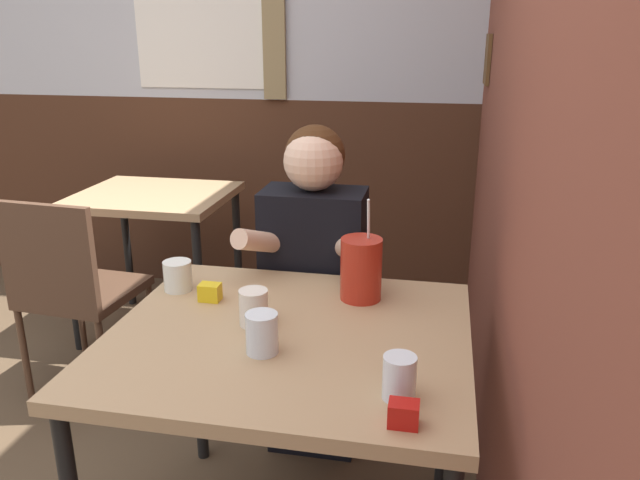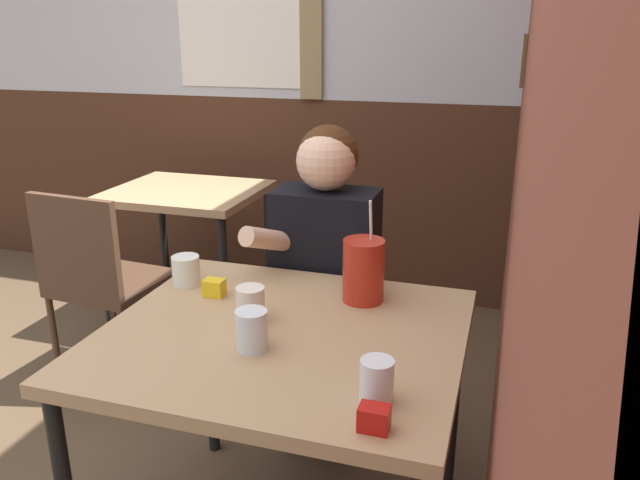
{
  "view_description": "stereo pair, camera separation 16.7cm",
  "coord_description": "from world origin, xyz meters",
  "px_view_note": "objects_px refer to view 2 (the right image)",
  "views": [
    {
      "loc": [
        0.99,
        -1.1,
        1.45
      ],
      "look_at": [
        0.68,
        0.46,
        0.92
      ],
      "focal_mm": 35.0,
      "sensor_mm": 36.0,
      "label": 1
    },
    {
      "loc": [
        1.15,
        -1.06,
        1.45
      ],
      "look_at": [
        0.68,
        0.46,
        0.92
      ],
      "focal_mm": 35.0,
      "sensor_mm": 36.0,
      "label": 2
    }
  ],
  "objects_px": {
    "chair_near_window": "(99,275)",
    "cocktail_pitcher": "(363,270)",
    "main_table": "(283,354)",
    "person_seated": "(326,290)",
    "background_table": "(187,208)"
  },
  "relations": [
    {
      "from": "background_table",
      "to": "person_seated",
      "type": "xyz_separation_m",
      "value": [
        0.94,
        -0.75,
        -0.02
      ]
    },
    {
      "from": "main_table",
      "to": "person_seated",
      "type": "distance_m",
      "value": 0.54
    },
    {
      "from": "cocktail_pitcher",
      "to": "background_table",
      "type": "bearing_deg",
      "value": 137.66
    },
    {
      "from": "main_table",
      "to": "background_table",
      "type": "relative_size",
      "value": 1.27
    },
    {
      "from": "background_table",
      "to": "cocktail_pitcher",
      "type": "relative_size",
      "value": 2.41
    },
    {
      "from": "background_table",
      "to": "cocktail_pitcher",
      "type": "distance_m",
      "value": 1.55
    },
    {
      "from": "chair_near_window",
      "to": "main_table",
      "type": "bearing_deg",
      "value": -26.79
    },
    {
      "from": "main_table",
      "to": "background_table",
      "type": "bearing_deg",
      "value": 127.45
    },
    {
      "from": "background_table",
      "to": "cocktail_pitcher",
      "type": "xyz_separation_m",
      "value": [
        1.14,
        -1.03,
        0.19
      ]
    },
    {
      "from": "background_table",
      "to": "cocktail_pitcher",
      "type": "height_order",
      "value": "cocktail_pitcher"
    },
    {
      "from": "background_table",
      "to": "chair_near_window",
      "type": "relative_size",
      "value": 0.83
    },
    {
      "from": "person_seated",
      "to": "cocktail_pitcher",
      "type": "bearing_deg",
      "value": -55.41
    },
    {
      "from": "chair_near_window",
      "to": "cocktail_pitcher",
      "type": "distance_m",
      "value": 1.29
    },
    {
      "from": "background_table",
      "to": "chair_near_window",
      "type": "height_order",
      "value": "chair_near_window"
    },
    {
      "from": "main_table",
      "to": "chair_near_window",
      "type": "distance_m",
      "value": 1.22
    }
  ]
}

